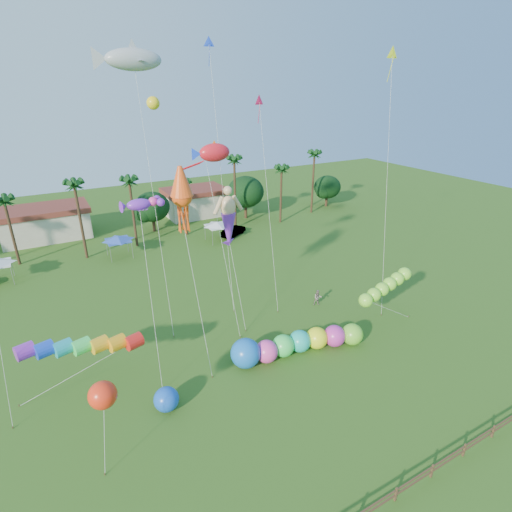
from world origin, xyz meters
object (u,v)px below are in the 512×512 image
car_b (233,231)px  caterpillar_inflatable (294,344)px  spectator_b (318,298)px  blue_ball (166,399)px

car_b → caterpillar_inflatable: size_ratio=0.40×
spectator_b → caterpillar_inflatable: 9.06m
car_b → spectator_b: bearing=142.9°
car_b → blue_ball: size_ratio=2.68×
spectator_b → caterpillar_inflatable: bearing=-118.3°
caterpillar_inflatable → spectator_b: bearing=49.8°
caterpillar_inflatable → blue_ball: size_ratio=6.78×
car_b → blue_ball: (-20.17, -30.05, 0.10)m
spectator_b → caterpillar_inflatable: (-6.99, -5.76, 0.18)m
car_b → blue_ball: bearing=113.1°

